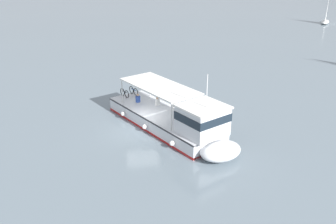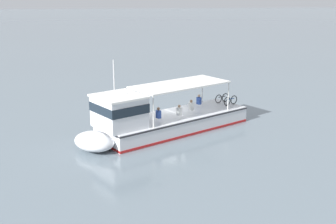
# 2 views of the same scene
# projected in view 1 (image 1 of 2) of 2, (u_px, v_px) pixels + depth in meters

# --- Properties ---
(ground_plane) EXTENTS (400.00, 400.00, 0.00)m
(ground_plane) POSITION_uv_depth(u_px,v_px,m) (142.00, 130.00, 28.22)
(ground_plane) COLOR slate
(ferry_main) EXTENTS (12.50, 9.16, 5.32)m
(ferry_main) POSITION_uv_depth(u_px,v_px,m) (176.00, 121.00, 27.17)
(ferry_main) COLOR silver
(ferry_main) RESTS_ON ground
(sailboat_near_starboard) EXTENTS (4.83, 3.68, 5.40)m
(sailboat_near_starboard) POSITION_uv_depth(u_px,v_px,m) (325.00, 21.00, 72.97)
(sailboat_near_starboard) COLOR white
(sailboat_near_starboard) RESTS_ON ground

